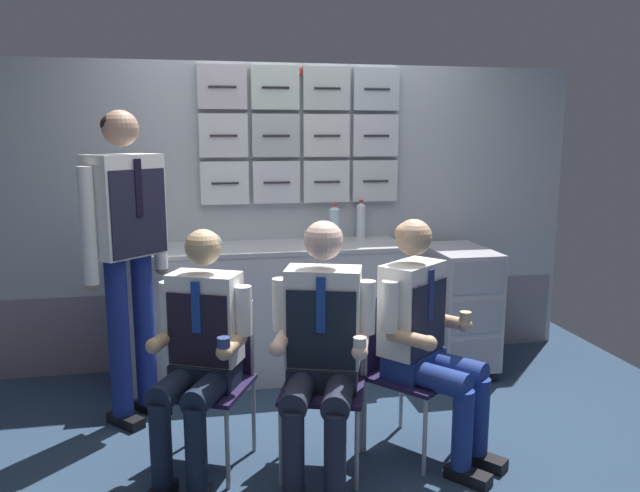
{
  "coord_description": "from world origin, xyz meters",
  "views": [
    {
      "loc": [
        -0.65,
        -2.96,
        1.65
      ],
      "look_at": [
        -0.04,
        0.16,
        1.07
      ],
      "focal_mm": 34.15,
      "sensor_mm": 36.0,
      "label": 1
    }
  ],
  "objects_px": {
    "service_trolley": "(458,305)",
    "folding_chair_left": "(214,363)",
    "water_bottle_tall": "(361,220)",
    "crew_member_by_counter": "(425,330)",
    "coffee_cup_spare": "(145,243)",
    "crew_member_right": "(322,341)",
    "folding_chair_right": "(325,365)",
    "crew_member_standing": "(127,237)",
    "crew_member_left": "(199,345)",
    "folding_chair_by_counter": "(398,355)"
  },
  "relations": [
    {
      "from": "service_trolley",
      "to": "water_bottle_tall",
      "type": "xyz_separation_m",
      "value": [
        -0.63,
        0.32,
        0.58
      ]
    },
    {
      "from": "service_trolley",
      "to": "coffee_cup_spare",
      "type": "relative_size",
      "value": 12.54
    },
    {
      "from": "folding_chair_left",
      "to": "crew_member_by_counter",
      "type": "height_order",
      "value": "crew_member_by_counter"
    },
    {
      "from": "folding_chair_right",
      "to": "water_bottle_tall",
      "type": "bearing_deg",
      "value": 68.32
    },
    {
      "from": "coffee_cup_spare",
      "to": "crew_member_right",
      "type": "bearing_deg",
      "value": -56.8
    },
    {
      "from": "folding_chair_by_counter",
      "to": "water_bottle_tall",
      "type": "xyz_separation_m",
      "value": [
        0.14,
        1.3,
        0.54
      ]
    },
    {
      "from": "folding_chair_left",
      "to": "crew_member_right",
      "type": "distance_m",
      "value": 0.61
    },
    {
      "from": "folding_chair_right",
      "to": "water_bottle_tall",
      "type": "distance_m",
      "value": 1.57
    },
    {
      "from": "service_trolley",
      "to": "crew_member_by_counter",
      "type": "xyz_separation_m",
      "value": [
        -0.66,
        -1.1,
        0.21
      ]
    },
    {
      "from": "service_trolley",
      "to": "coffee_cup_spare",
      "type": "bearing_deg",
      "value": 174.5
    },
    {
      "from": "crew_member_right",
      "to": "water_bottle_tall",
      "type": "bearing_deg",
      "value": 68.71
    },
    {
      "from": "crew_member_right",
      "to": "crew_member_standing",
      "type": "distance_m",
      "value": 1.32
    },
    {
      "from": "water_bottle_tall",
      "to": "crew_member_standing",
      "type": "bearing_deg",
      "value": -155.64
    },
    {
      "from": "crew_member_standing",
      "to": "crew_member_right",
      "type": "bearing_deg",
      "value": -40.32
    },
    {
      "from": "crew_member_standing",
      "to": "coffee_cup_spare",
      "type": "bearing_deg",
      "value": 85.64
    },
    {
      "from": "coffee_cup_spare",
      "to": "folding_chair_left",
      "type": "bearing_deg",
      "value": -69.74
    },
    {
      "from": "crew_member_standing",
      "to": "crew_member_left",
      "type": "bearing_deg",
      "value": -60.15
    },
    {
      "from": "crew_member_by_counter",
      "to": "coffee_cup_spare",
      "type": "xyz_separation_m",
      "value": [
        -1.47,
        1.3,
        0.28
      ]
    },
    {
      "from": "folding_chair_left",
      "to": "crew_member_right",
      "type": "bearing_deg",
      "value": -29.8
    },
    {
      "from": "crew_member_standing",
      "to": "coffee_cup_spare",
      "type": "distance_m",
      "value": 0.6
    },
    {
      "from": "folding_chair_left",
      "to": "crew_member_by_counter",
      "type": "bearing_deg",
      "value": -10.43
    },
    {
      "from": "water_bottle_tall",
      "to": "folding_chair_by_counter",
      "type": "bearing_deg",
      "value": -95.97
    },
    {
      "from": "folding_chair_by_counter",
      "to": "crew_member_by_counter",
      "type": "xyz_separation_m",
      "value": [
        0.1,
        -0.12,
        0.17
      ]
    },
    {
      "from": "folding_chair_left",
      "to": "folding_chair_by_counter",
      "type": "height_order",
      "value": "same"
    },
    {
      "from": "crew_member_left",
      "to": "water_bottle_tall",
      "type": "distance_m",
      "value": 1.84
    },
    {
      "from": "folding_chair_right",
      "to": "crew_member_left",
      "type": "bearing_deg",
      "value": -179.08
    },
    {
      "from": "folding_chair_right",
      "to": "crew_member_right",
      "type": "bearing_deg",
      "value": -107.68
    },
    {
      "from": "folding_chair_right",
      "to": "crew_member_right",
      "type": "distance_m",
      "value": 0.24
    },
    {
      "from": "folding_chair_left",
      "to": "folding_chair_by_counter",
      "type": "xyz_separation_m",
      "value": [
        0.96,
        -0.07,
        0.0
      ]
    },
    {
      "from": "folding_chair_left",
      "to": "coffee_cup_spare",
      "type": "height_order",
      "value": "coffee_cup_spare"
    },
    {
      "from": "folding_chair_left",
      "to": "crew_member_left",
      "type": "xyz_separation_m",
      "value": [
        -0.07,
        -0.15,
        0.15
      ]
    },
    {
      "from": "folding_chair_left",
      "to": "coffee_cup_spare",
      "type": "distance_m",
      "value": 1.26
    },
    {
      "from": "service_trolley",
      "to": "crew_member_left",
      "type": "height_order",
      "value": "crew_member_left"
    },
    {
      "from": "folding_chair_by_counter",
      "to": "crew_member_standing",
      "type": "height_order",
      "value": "crew_member_standing"
    },
    {
      "from": "folding_chair_right",
      "to": "folding_chair_by_counter",
      "type": "relative_size",
      "value": 1.0
    },
    {
      "from": "folding_chair_left",
      "to": "crew_member_by_counter",
      "type": "xyz_separation_m",
      "value": [
        1.06,
        -0.2,
        0.17
      ]
    },
    {
      "from": "crew_member_left",
      "to": "coffee_cup_spare",
      "type": "relative_size",
      "value": 17.3
    },
    {
      "from": "folding_chair_by_counter",
      "to": "folding_chair_right",
      "type": "bearing_deg",
      "value": -170.79
    },
    {
      "from": "service_trolley",
      "to": "folding_chair_left",
      "type": "relative_size",
      "value": 1.06
    },
    {
      "from": "crew_member_left",
      "to": "crew_member_by_counter",
      "type": "height_order",
      "value": "crew_member_by_counter"
    },
    {
      "from": "crew_member_left",
      "to": "crew_member_by_counter",
      "type": "distance_m",
      "value": 1.13
    },
    {
      "from": "water_bottle_tall",
      "to": "folding_chair_right",
      "type": "bearing_deg",
      "value": -111.68
    },
    {
      "from": "service_trolley",
      "to": "folding_chair_right",
      "type": "relative_size",
      "value": 1.06
    },
    {
      "from": "folding_chair_left",
      "to": "crew_member_left",
      "type": "relative_size",
      "value": 0.68
    },
    {
      "from": "crew_member_right",
      "to": "crew_member_by_counter",
      "type": "xyz_separation_m",
      "value": [
        0.56,
        0.09,
        -0.01
      ]
    },
    {
      "from": "crew_member_by_counter",
      "to": "coffee_cup_spare",
      "type": "height_order",
      "value": "crew_member_by_counter"
    },
    {
      "from": "folding_chair_by_counter",
      "to": "coffee_cup_spare",
      "type": "bearing_deg",
      "value": 139.25
    },
    {
      "from": "crew_member_right",
      "to": "coffee_cup_spare",
      "type": "bearing_deg",
      "value": 123.2
    },
    {
      "from": "service_trolley",
      "to": "crew_member_standing",
      "type": "distance_m",
      "value": 2.3
    },
    {
      "from": "crew_member_right",
      "to": "folding_chair_by_counter",
      "type": "distance_m",
      "value": 0.54
    }
  ]
}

